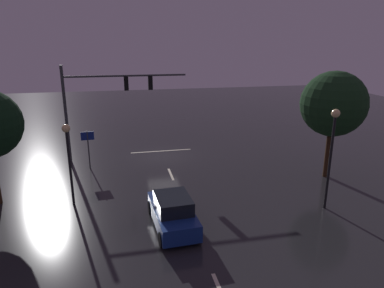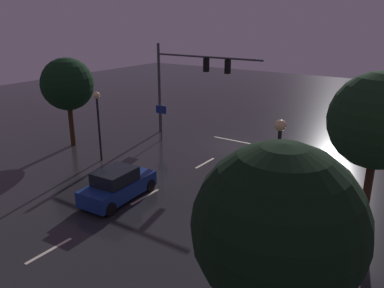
% 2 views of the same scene
% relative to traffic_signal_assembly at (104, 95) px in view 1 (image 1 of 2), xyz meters
% --- Properties ---
extents(ground_plane, '(80.00, 80.00, 0.00)m').
position_rel_traffic_signal_assembly_xyz_m(ground_plane, '(-4.22, 0.18, -4.97)').
color(ground_plane, '#232326').
extents(traffic_signal_assembly, '(9.04, 0.47, 7.20)m').
position_rel_traffic_signal_assembly_xyz_m(traffic_signal_assembly, '(0.00, 0.00, 0.00)').
color(traffic_signal_assembly, '#383A3D').
rests_on(traffic_signal_assembly, ground_plane).
extents(lane_dash_far, '(0.16, 2.20, 0.01)m').
position_rel_traffic_signal_assembly_xyz_m(lane_dash_far, '(-4.22, 4.18, -4.96)').
color(lane_dash_far, beige).
rests_on(lane_dash_far, ground_plane).
extents(lane_dash_mid, '(0.16, 2.20, 0.01)m').
position_rel_traffic_signal_assembly_xyz_m(lane_dash_mid, '(-4.22, 10.18, -4.96)').
color(lane_dash_mid, beige).
rests_on(lane_dash_mid, ground_plane).
extents(stop_bar, '(5.00, 0.16, 0.01)m').
position_rel_traffic_signal_assembly_xyz_m(stop_bar, '(-4.22, -1.19, -4.96)').
color(stop_bar, beige).
rests_on(stop_bar, ground_plane).
extents(car_approaching, '(2.13, 4.45, 1.70)m').
position_rel_traffic_signal_assembly_xyz_m(car_approaching, '(-3.24, 11.17, -4.17)').
color(car_approaching, navy).
rests_on(car_approaching, ground_plane).
extents(street_lamp_left_kerb, '(0.44, 0.44, 5.52)m').
position_rel_traffic_signal_assembly_xyz_m(street_lamp_left_kerb, '(-11.73, 10.93, -1.15)').
color(street_lamp_left_kerb, black).
rests_on(street_lamp_left_kerb, ground_plane).
extents(street_lamp_right_kerb, '(0.44, 0.44, 4.63)m').
position_rel_traffic_signal_assembly_xyz_m(street_lamp_right_kerb, '(1.81, 7.62, -1.69)').
color(street_lamp_right_kerb, black).
rests_on(street_lamp_right_kerb, ground_plane).
extents(route_sign, '(0.90, 0.13, 2.77)m').
position_rel_traffic_signal_assembly_xyz_m(route_sign, '(1.30, 1.77, -2.97)').
color(route_sign, '#383A3D').
rests_on(route_sign, ground_plane).
extents(tree_left_far, '(4.19, 4.19, 7.06)m').
position_rel_traffic_signal_assembly_xyz_m(tree_left_far, '(-14.43, 6.74, -0.02)').
color(tree_left_far, '#382314').
rests_on(tree_left_far, ground_plane).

